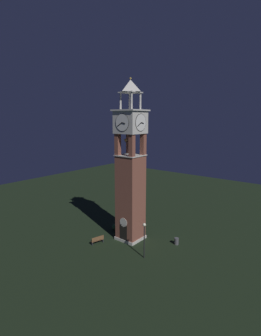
# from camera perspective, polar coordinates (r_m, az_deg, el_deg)

# --- Properties ---
(ground) EXTENTS (80.00, 80.00, 0.00)m
(ground) POSITION_cam_1_polar(r_m,az_deg,el_deg) (34.44, 0.00, -14.86)
(ground) COLOR black
(clock_tower) EXTENTS (3.28, 3.28, 19.30)m
(clock_tower) POSITION_cam_1_polar(r_m,az_deg,el_deg) (31.80, -0.00, -1.54)
(clock_tower) COLOR brown
(clock_tower) RESTS_ON ground
(park_bench) EXTENTS (0.83, 1.66, 0.95)m
(park_bench) POSITION_cam_1_polar(r_m,az_deg,el_deg) (33.19, -7.11, -15.05)
(park_bench) COLOR brown
(park_bench) RESTS_ON ground
(lamp_post) EXTENTS (0.36, 0.36, 3.95)m
(lamp_post) POSITION_cam_1_polar(r_m,az_deg,el_deg) (29.09, 2.97, -13.93)
(lamp_post) COLOR black
(lamp_post) RESTS_ON ground
(trash_bin) EXTENTS (0.52, 0.52, 0.80)m
(trash_bin) POSITION_cam_1_polar(r_m,az_deg,el_deg) (33.32, 9.81, -15.18)
(trash_bin) COLOR #4C4C51
(trash_bin) RESTS_ON ground
(shrub_near_entry) EXTENTS (1.07, 1.07, 0.89)m
(shrub_near_entry) POSITION_cam_1_polar(r_m,az_deg,el_deg) (36.68, -3.12, -12.46)
(shrub_near_entry) COLOR #234C28
(shrub_near_entry) RESTS_ON ground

